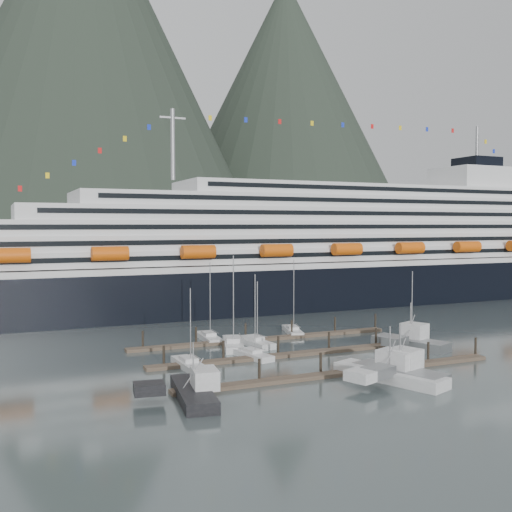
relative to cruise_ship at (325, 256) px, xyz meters
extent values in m
plane|color=#4D5A5B|center=(-30.03, -54.94, -12.04)|extent=(1600.00, 1600.00, 0.00)
cone|color=#212C21|center=(9.97, 505.06, 167.96)|extent=(400.00, 400.00, 420.00)
cone|color=#212C21|center=(269.97, 565.06, 142.96)|extent=(360.00, 360.00, 360.00)
cube|color=black|center=(-5.03, 0.06, -8.04)|extent=(210.00, 28.00, 12.00)
cube|color=silver|center=(-5.03, 0.06, -1.54)|extent=(205.80, 27.44, 1.50)
cube|color=silver|center=(-0.03, 0.06, 1.06)|extent=(185.00, 26.00, 3.20)
cube|color=black|center=(-0.03, -12.99, 1.22)|extent=(175.75, 0.20, 1.00)
cube|color=silver|center=(1.97, 0.06, 4.26)|extent=(180.00, 25.00, 3.20)
cube|color=black|center=(1.97, -12.49, 4.42)|extent=(171.00, 0.20, 1.00)
cube|color=silver|center=(3.97, 0.06, 7.46)|extent=(172.00, 24.00, 3.20)
cube|color=black|center=(3.97, -11.99, 7.62)|extent=(163.40, 0.20, 1.00)
cube|color=silver|center=(5.97, 0.06, 10.66)|extent=(160.00, 23.00, 3.20)
cube|color=black|center=(5.97, -11.49, 10.82)|extent=(152.00, 0.20, 1.00)
cube|color=silver|center=(7.97, 0.06, 13.76)|extent=(140.00, 22.00, 3.00)
cube|color=black|center=(7.97, -10.99, 13.91)|extent=(133.00, 0.20, 1.00)
cube|color=silver|center=(9.97, 0.06, 16.76)|extent=(95.00, 20.00, 3.00)
cube|color=black|center=(9.97, -9.99, 16.91)|extent=(90.25, 0.20, 1.00)
cube|color=silver|center=(49.97, 0.06, 21.26)|extent=(22.00, 16.00, 6.00)
cube|color=black|center=(49.97, 0.06, 25.76)|extent=(10.00, 10.00, 3.00)
cylinder|color=gray|center=(-40.03, 0.06, 26.26)|extent=(1.00, 1.00, 16.00)
cylinder|color=gray|center=(49.97, 0.06, 31.26)|extent=(0.80, 0.80, 10.00)
cylinder|color=#E6580C|center=(-75.03, -14.94, 2.46)|extent=(7.00, 2.80, 2.80)
cylinder|color=#E6580C|center=(-57.03, -14.94, 2.46)|extent=(7.00, 2.80, 2.80)
cylinder|color=#E6580C|center=(-39.03, -14.94, 2.46)|extent=(7.00, 2.80, 2.80)
cylinder|color=#E6580C|center=(-21.03, -14.94, 2.46)|extent=(7.00, 2.80, 2.80)
cylinder|color=#E6580C|center=(-3.03, -14.94, 2.46)|extent=(7.00, 2.80, 2.80)
cylinder|color=#E6580C|center=(14.97, -14.94, 2.46)|extent=(7.00, 2.80, 2.80)
cylinder|color=#E6580C|center=(32.97, -14.94, 2.46)|extent=(7.00, 2.80, 2.80)
cube|color=#483A2E|center=(-35.03, -64.94, -11.79)|extent=(48.00, 2.00, 0.50)
cylinder|color=black|center=(-56.03, -63.84, -10.64)|extent=(0.36, 0.36, 3.20)
cylinder|color=black|center=(-47.03, -63.84, -10.64)|extent=(0.36, 0.36, 3.20)
cylinder|color=black|center=(-38.03, -63.84, -10.64)|extent=(0.36, 0.36, 3.20)
cylinder|color=black|center=(-29.03, -63.84, -10.64)|extent=(0.36, 0.36, 3.20)
cylinder|color=black|center=(-20.03, -63.84, -10.64)|extent=(0.36, 0.36, 3.20)
cylinder|color=black|center=(-11.03, -63.84, -10.64)|extent=(0.36, 0.36, 3.20)
cube|color=#483A2E|center=(-35.03, -51.94, -11.79)|extent=(48.00, 2.00, 0.50)
cylinder|color=black|center=(-56.03, -50.84, -10.64)|extent=(0.36, 0.36, 3.20)
cylinder|color=black|center=(-47.03, -50.84, -10.64)|extent=(0.36, 0.36, 3.20)
cylinder|color=black|center=(-38.03, -50.84, -10.64)|extent=(0.36, 0.36, 3.20)
cylinder|color=black|center=(-29.03, -50.84, -10.64)|extent=(0.36, 0.36, 3.20)
cylinder|color=black|center=(-20.03, -50.84, -10.64)|extent=(0.36, 0.36, 3.20)
cylinder|color=black|center=(-11.03, -50.84, -10.64)|extent=(0.36, 0.36, 3.20)
cube|color=#483A2E|center=(-35.03, -38.94, -11.79)|extent=(48.00, 2.00, 0.50)
cylinder|color=black|center=(-56.03, -37.84, -10.64)|extent=(0.36, 0.36, 3.20)
cylinder|color=black|center=(-47.03, -37.84, -10.64)|extent=(0.36, 0.36, 3.20)
cylinder|color=black|center=(-38.03, -37.84, -10.64)|extent=(0.36, 0.36, 3.20)
cylinder|color=black|center=(-29.03, -37.84, -10.64)|extent=(0.36, 0.36, 3.20)
cylinder|color=black|center=(-20.03, -37.84, -10.64)|extent=(0.36, 0.36, 3.20)
cylinder|color=black|center=(-11.03, -37.84, -10.64)|extent=(0.36, 0.36, 3.20)
cube|color=#BEBEBE|center=(-52.96, -52.76, -11.79)|extent=(2.78, 8.89, 1.37)
cube|color=#BEBEBE|center=(-52.96, -52.76, -10.91)|extent=(2.04, 3.14, 0.78)
cylinder|color=gray|center=(-52.94, -53.64, -5.94)|extent=(0.16, 0.16, 10.42)
cube|color=#BEBEBE|center=(-42.11, -42.25, -11.79)|extent=(6.16, 11.53, 1.56)
cube|color=#BEBEBE|center=(-42.11, -42.25, -10.75)|extent=(3.32, 4.40, 0.89)
cylinder|color=gray|center=(-42.44, -43.31, -3.98)|extent=(0.18, 0.18, 14.11)
cube|color=#BEBEBE|center=(-42.34, -50.57, -11.79)|extent=(4.02, 8.87, 1.26)
cube|color=#BEBEBE|center=(-42.34, -50.57, -11.00)|extent=(2.37, 3.30, 0.72)
cylinder|color=gray|center=(-42.17, -51.41, -5.27)|extent=(0.14, 0.14, 11.91)
cube|color=#BEBEBE|center=(-43.77, -34.94, -11.79)|extent=(2.97, 9.56, 1.32)
cube|color=#BEBEBE|center=(-43.77, -34.94, -10.95)|extent=(2.07, 3.40, 0.75)
cylinder|color=gray|center=(-43.82, -35.89, -4.78)|extent=(0.15, 0.15, 12.83)
cube|color=#BEBEBE|center=(-38.30, -42.30, -11.79)|extent=(3.88, 9.62, 1.46)
cube|color=#BEBEBE|center=(-38.30, -42.30, -10.84)|extent=(2.48, 3.51, 0.83)
cylinder|color=gray|center=(-38.18, -43.23, -6.18)|extent=(0.17, 0.17, 9.85)
cube|color=#BEBEBE|center=(-27.35, -34.94, -11.79)|extent=(4.80, 9.67, 1.25)
cube|color=#BEBEBE|center=(-27.35, -34.94, -11.01)|extent=(2.62, 3.65, 0.72)
cylinder|color=gray|center=(-27.61, -35.85, -4.78)|extent=(0.14, 0.14, 12.91)
cube|color=#BEBEBE|center=(-14.29, -52.00, -11.79)|extent=(2.85, 8.58, 1.32)
cube|color=#BEBEBE|center=(-14.29, -52.00, -10.96)|extent=(2.02, 3.05, 0.75)
cylinder|color=gray|center=(-14.33, -52.85, -5.41)|extent=(0.15, 0.15, 11.57)
cube|color=black|center=(-57.03, -67.61, -11.69)|extent=(5.57, 13.63, 2.04)
cube|color=black|center=(-62.00, -66.87, -10.41)|extent=(3.85, 3.39, 1.22)
cube|color=#BEBEBE|center=(-55.72, -67.80, -9.70)|extent=(3.40, 4.35, 2.24)
cube|color=black|center=(-55.72, -67.80, -8.88)|extent=(3.16, 4.05, 0.51)
cylinder|color=gray|center=(-57.03, -67.61, -7.97)|extent=(0.16, 0.16, 5.09)
cube|color=gray|center=(-29.73, -69.94, -11.69)|extent=(7.97, 13.12, 2.27)
cube|color=gray|center=(-34.21, -71.51, -10.23)|extent=(4.54, 3.86, 1.36)
cube|color=#BEBEBE|center=(-28.56, -69.53, -9.43)|extent=(4.23, 4.58, 2.49)
cube|color=black|center=(-28.56, -69.53, -8.53)|extent=(3.93, 4.27, 0.57)
cylinder|color=gray|center=(-29.73, -69.94, -7.51)|extent=(0.18, 0.18, 5.67)
cube|color=#BEBEBE|center=(-31.33, -69.94, -11.69)|extent=(9.01, 15.61, 2.17)
cube|color=#BEBEBE|center=(-36.74, -71.98, -10.30)|extent=(4.64, 4.43, 1.30)
cube|color=#BEBEBE|center=(-29.91, -69.41, -9.54)|extent=(4.45, 5.34, 2.39)
cube|color=black|center=(-29.91, -69.41, -8.67)|extent=(4.14, 4.98, 0.54)
cylinder|color=gray|center=(-31.33, -69.94, -7.69)|extent=(0.17, 0.17, 5.43)
cube|color=gray|center=(-15.71, -54.29, -11.69)|extent=(8.52, 13.15, 2.28)
cube|color=gray|center=(-20.12, -56.08, -10.22)|extent=(4.63, 4.01, 1.37)
cube|color=#BEBEBE|center=(-14.55, -53.82, -9.42)|extent=(4.37, 4.68, 2.51)
cube|color=black|center=(-14.55, -53.82, -8.51)|extent=(4.06, 4.37, 0.57)
cylinder|color=gray|center=(-15.71, -54.29, -7.48)|extent=(0.18, 0.18, 5.70)
camera|label=1|loc=(-77.80, -132.74, 8.07)|focal=42.00mm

